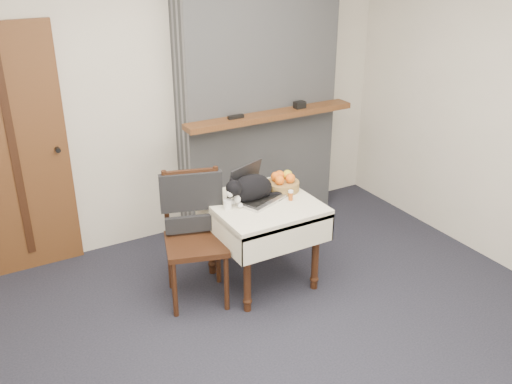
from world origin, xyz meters
TOP-DOWN VIEW (x-y plane):
  - ground at (0.00, 0.00)m, footprint 4.50×4.50m
  - room_shell at (0.00, 0.46)m, footprint 4.52×4.01m
  - door at (-1.20, 1.97)m, footprint 0.82×0.10m
  - chimney at (0.90, 1.85)m, footprint 1.62×0.48m
  - side_table at (0.37, 0.84)m, footprint 0.78×0.78m
  - laptop at (0.33, 0.92)m, footprint 0.45×0.42m
  - cat at (0.31, 0.90)m, footprint 0.51×0.26m
  - cream_jar at (0.08, 0.86)m, footprint 0.06×0.06m
  - pill_bottle at (0.57, 0.76)m, footprint 0.04×0.04m
  - fruit_basket at (0.62, 0.95)m, footprint 0.26×0.26m
  - desk_clutter at (0.58, 0.90)m, footprint 0.14×0.04m
  - chair at (-0.15, 0.96)m, footprint 0.56×0.55m

SIDE VIEW (x-z plane):
  - ground at x=0.00m, z-range 0.00..0.00m
  - side_table at x=0.37m, z-range 0.24..0.94m
  - chair at x=-0.15m, z-range 0.14..1.14m
  - desk_clutter at x=0.58m, z-range 0.70..0.71m
  - cream_jar at x=0.08m, z-range 0.70..0.77m
  - pill_bottle at x=0.57m, z-range 0.70..0.78m
  - fruit_basket at x=0.62m, z-range 0.69..0.83m
  - laptop at x=0.33m, z-range 0.63..0.90m
  - cat at x=0.31m, z-range 0.68..0.92m
  - door at x=-1.20m, z-range 0.00..2.00m
  - chimney at x=0.90m, z-range 0.00..2.60m
  - room_shell at x=0.00m, z-range 0.46..3.07m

